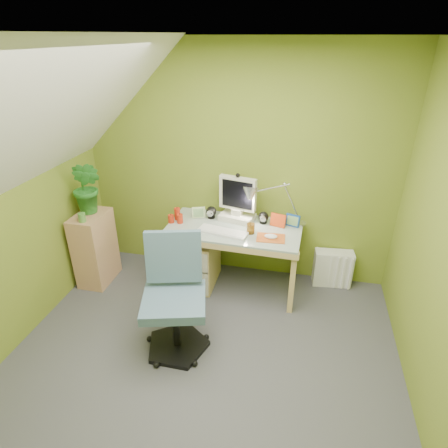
% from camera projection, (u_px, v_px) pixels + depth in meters
% --- Properties ---
extents(floor, '(3.20, 3.20, 0.01)m').
position_uv_depth(floor, '(196.00, 377.00, 2.95)').
color(floor, '#49494E').
rests_on(floor, ground).
extents(ceiling, '(3.20, 3.20, 0.01)m').
position_uv_depth(ceiling, '(180.00, 35.00, 1.86)').
color(ceiling, white).
rests_on(ceiling, wall_back).
extents(wall_back, '(3.20, 0.01, 2.40)m').
position_uv_depth(wall_back, '(237.00, 167.00, 3.79)').
color(wall_back, olive).
rests_on(wall_back, floor).
extents(slope_ceiling, '(1.10, 3.20, 1.10)m').
position_uv_depth(slope_ceiling, '(30.00, 135.00, 2.30)').
color(slope_ceiling, white).
rests_on(slope_ceiling, wall_left).
extents(desk, '(1.33, 0.70, 0.70)m').
position_uv_depth(desk, '(233.00, 258.00, 3.85)').
color(desk, tan).
rests_on(desk, floor).
extents(monitor, '(0.42, 0.30, 0.52)m').
position_uv_depth(monitor, '(238.00, 196.00, 3.72)').
color(monitor, silver).
rests_on(monitor, desk).
extents(speaker_left, '(0.13, 0.13, 0.13)m').
position_uv_depth(speaker_left, '(211.00, 212.00, 3.85)').
color(speaker_left, black).
rests_on(speaker_left, desk).
extents(speaker_right, '(0.12, 0.12, 0.12)m').
position_uv_depth(speaker_right, '(263.00, 218.00, 3.75)').
color(speaker_right, black).
rests_on(speaker_right, desk).
extents(keyboard, '(0.50, 0.24, 0.02)m').
position_uv_depth(keyboard, '(223.00, 232.00, 3.58)').
color(keyboard, silver).
rests_on(keyboard, desk).
extents(mousepad, '(0.27, 0.20, 0.01)m').
position_uv_depth(mousepad, '(271.00, 238.00, 3.49)').
color(mousepad, '#BE561D').
rests_on(mousepad, desk).
extents(mouse, '(0.13, 0.09, 0.04)m').
position_uv_depth(mouse, '(271.00, 236.00, 3.48)').
color(mouse, white).
rests_on(mouse, mousepad).
extents(amber_tumbler, '(0.08, 0.08, 0.10)m').
position_uv_depth(amber_tumbler, '(251.00, 229.00, 3.56)').
color(amber_tumbler, '#905C15').
rests_on(amber_tumbler, desk).
extents(candle_cluster, '(0.20, 0.18, 0.13)m').
position_uv_depth(candle_cluster, '(176.00, 215.00, 3.78)').
color(candle_cluster, red).
rests_on(candle_cluster, desk).
extents(photo_frame_red, '(0.15, 0.06, 0.13)m').
position_uv_depth(photo_frame_red, '(278.00, 220.00, 3.68)').
color(photo_frame_red, '#C93E15').
rests_on(photo_frame_red, desk).
extents(photo_frame_blue, '(0.14, 0.06, 0.12)m').
position_uv_depth(photo_frame_blue, '(293.00, 220.00, 3.69)').
color(photo_frame_blue, navy).
rests_on(photo_frame_blue, desk).
extents(photo_frame_green, '(0.13, 0.06, 0.12)m').
position_uv_depth(photo_frame_green, '(199.00, 212.00, 3.86)').
color(photo_frame_green, '#BBD190').
rests_on(photo_frame_green, desk).
extents(desk_lamp, '(0.62, 0.28, 0.66)m').
position_uv_depth(desk_lamp, '(284.00, 194.00, 3.61)').
color(desk_lamp, silver).
rests_on(desk_lamp, desk).
extents(side_ledge, '(0.29, 0.45, 0.78)m').
position_uv_depth(side_ledge, '(95.00, 248.00, 3.94)').
color(side_ledge, tan).
rests_on(side_ledge, floor).
extents(potted_plant, '(0.34, 0.30, 0.55)m').
position_uv_depth(potted_plant, '(87.00, 188.00, 3.68)').
color(potted_plant, '#2A7727').
rests_on(potted_plant, side_ledge).
extents(green_cup, '(0.08, 0.08, 0.09)m').
position_uv_depth(green_cup, '(82.00, 217.00, 3.61)').
color(green_cup, '#538B3A').
rests_on(green_cup, side_ledge).
extents(task_chair, '(0.70, 0.70, 1.03)m').
position_uv_depth(task_chair, '(174.00, 299.00, 2.99)').
color(task_chair, '#466273').
rests_on(task_chair, floor).
extents(radiator, '(0.41, 0.20, 0.39)m').
position_uv_depth(radiator, '(333.00, 268.00, 3.95)').
color(radiator, white).
rests_on(radiator, floor).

